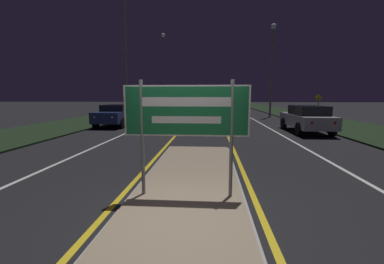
{
  "coord_description": "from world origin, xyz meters",
  "views": [
    {
      "loc": [
        0.47,
        -4.16,
        2.06
      ],
      "look_at": [
        0.0,
        2.21,
        1.15
      ],
      "focal_mm": 24.0,
      "sensor_mm": 36.0,
      "label": 1
    }
  ],
  "objects_px": {
    "car_receding_0": "(307,118)",
    "car_approaching_1": "(159,106)",
    "streetlight_right_near": "(272,59)",
    "car_approaching_0": "(116,115)",
    "highway_sign": "(186,115)",
    "car_receding_1": "(233,108)",
    "streetlight_left_far": "(164,61)",
    "warning_sign": "(318,104)",
    "streetlight_left_near": "(125,44)"
  },
  "relations": [
    {
      "from": "car_receding_0",
      "to": "car_approaching_1",
      "type": "relative_size",
      "value": 1.05
    },
    {
      "from": "streetlight_left_near",
      "to": "streetlight_left_far",
      "type": "bearing_deg",
      "value": 88.52
    },
    {
      "from": "streetlight_left_near",
      "to": "car_receding_1",
      "type": "bearing_deg",
      "value": 28.76
    },
    {
      "from": "car_receding_0",
      "to": "warning_sign",
      "type": "distance_m",
      "value": 8.66
    },
    {
      "from": "car_receding_1",
      "to": "car_approaching_1",
      "type": "xyz_separation_m",
      "value": [
        -8.71,
        5.3,
        -0.0
      ]
    },
    {
      "from": "streetlight_right_near",
      "to": "car_receding_1",
      "type": "xyz_separation_m",
      "value": [
        -3.45,
        1.26,
        -4.6
      ]
    },
    {
      "from": "car_receding_0",
      "to": "car_receding_1",
      "type": "height_order",
      "value": "car_receding_1"
    },
    {
      "from": "streetlight_right_near",
      "to": "highway_sign",
      "type": "bearing_deg",
      "value": -106.84
    },
    {
      "from": "car_receding_0",
      "to": "car_approaching_0",
      "type": "relative_size",
      "value": 1.09
    },
    {
      "from": "streetlight_left_near",
      "to": "car_receding_1",
      "type": "height_order",
      "value": "streetlight_left_near"
    },
    {
      "from": "warning_sign",
      "to": "streetlight_left_far",
      "type": "bearing_deg",
      "value": 138.56
    },
    {
      "from": "streetlight_left_near",
      "to": "streetlight_right_near",
      "type": "distance_m",
      "value": 13.31
    },
    {
      "from": "streetlight_right_near",
      "to": "car_receding_0",
      "type": "bearing_deg",
      "value": -91.54
    },
    {
      "from": "car_approaching_1",
      "to": "streetlight_right_near",
      "type": "bearing_deg",
      "value": -28.38
    },
    {
      "from": "streetlight_left_near",
      "to": "car_approaching_1",
      "type": "distance_m",
      "value": 11.75
    },
    {
      "from": "car_approaching_0",
      "to": "car_approaching_1",
      "type": "distance_m",
      "value": 14.61
    },
    {
      "from": "streetlight_left_near",
      "to": "streetlight_right_near",
      "type": "relative_size",
      "value": 1.22
    },
    {
      "from": "streetlight_right_near",
      "to": "car_receding_0",
      "type": "relative_size",
      "value": 1.88
    },
    {
      "from": "streetlight_left_near",
      "to": "car_receding_0",
      "type": "bearing_deg",
      "value": -27.35
    },
    {
      "from": "streetlight_left_far",
      "to": "streetlight_left_near",
      "type": "bearing_deg",
      "value": -91.48
    },
    {
      "from": "car_receding_0",
      "to": "car_receding_1",
      "type": "distance_m",
      "value": 11.95
    },
    {
      "from": "streetlight_left_far",
      "to": "car_approaching_1",
      "type": "xyz_separation_m",
      "value": [
        0.17,
        -4.9,
        -6.04
      ]
    },
    {
      "from": "streetlight_left_far",
      "to": "car_approaching_0",
      "type": "height_order",
      "value": "streetlight_left_far"
    },
    {
      "from": "streetlight_left_far",
      "to": "car_receding_0",
      "type": "xyz_separation_m",
      "value": [
        12.05,
        -21.73,
        -6.03
      ]
    },
    {
      "from": "highway_sign",
      "to": "car_receding_1",
      "type": "relative_size",
      "value": 0.58
    },
    {
      "from": "car_receding_1",
      "to": "car_approaching_1",
      "type": "relative_size",
      "value": 0.96
    },
    {
      "from": "streetlight_right_near",
      "to": "car_receding_1",
      "type": "distance_m",
      "value": 5.89
    },
    {
      "from": "car_receding_1",
      "to": "highway_sign",
      "type": "bearing_deg",
      "value": -97.09
    },
    {
      "from": "car_approaching_0",
      "to": "highway_sign",
      "type": "bearing_deg",
      "value": -63.82
    },
    {
      "from": "streetlight_left_near",
      "to": "car_approaching_0",
      "type": "relative_size",
      "value": 2.5
    },
    {
      "from": "car_receding_1",
      "to": "warning_sign",
      "type": "bearing_deg",
      "value": -28.35
    },
    {
      "from": "car_receding_0",
      "to": "car_approaching_1",
      "type": "height_order",
      "value": "car_approaching_1"
    },
    {
      "from": "streetlight_left_far",
      "to": "warning_sign",
      "type": "height_order",
      "value": "streetlight_left_far"
    },
    {
      "from": "highway_sign",
      "to": "streetlight_left_near",
      "type": "bearing_deg",
      "value": 111.97
    },
    {
      "from": "streetlight_right_near",
      "to": "car_receding_0",
      "type": "xyz_separation_m",
      "value": [
        -0.28,
        -10.26,
        -4.6
      ]
    },
    {
      "from": "car_receding_0",
      "to": "warning_sign",
      "type": "relative_size",
      "value": 2.18
    },
    {
      "from": "car_receding_1",
      "to": "car_approaching_1",
      "type": "distance_m",
      "value": 10.19
    },
    {
      "from": "car_receding_1",
      "to": "car_approaching_0",
      "type": "xyz_separation_m",
      "value": [
        -8.64,
        -9.31,
        -0.01
      ]
    },
    {
      "from": "car_approaching_0",
      "to": "warning_sign",
      "type": "xyz_separation_m",
      "value": [
        15.54,
        5.59,
        0.57
      ]
    },
    {
      "from": "highway_sign",
      "to": "car_receding_0",
      "type": "height_order",
      "value": "highway_sign"
    },
    {
      "from": "highway_sign",
      "to": "warning_sign",
      "type": "distance_m",
      "value": 20.15
    },
    {
      "from": "car_approaching_0",
      "to": "streetlight_right_near",
      "type": "bearing_deg",
      "value": 33.66
    },
    {
      "from": "car_receding_1",
      "to": "streetlight_right_near",
      "type": "bearing_deg",
      "value": -20.13
    },
    {
      "from": "warning_sign",
      "to": "car_receding_0",
      "type": "bearing_deg",
      "value": -115.52
    },
    {
      "from": "car_receding_0",
      "to": "car_approaching_0",
      "type": "xyz_separation_m",
      "value": [
        -11.81,
        2.21,
        -0.02
      ]
    },
    {
      "from": "highway_sign",
      "to": "car_receding_1",
      "type": "distance_m",
      "value": 21.64
    },
    {
      "from": "highway_sign",
      "to": "car_approaching_0",
      "type": "xyz_separation_m",
      "value": [
        -5.97,
        12.15,
        -0.91
      ]
    },
    {
      "from": "car_receding_0",
      "to": "car_approaching_1",
      "type": "distance_m",
      "value": 20.59
    },
    {
      "from": "car_receding_0",
      "to": "warning_sign",
      "type": "height_order",
      "value": "warning_sign"
    },
    {
      "from": "streetlight_left_far",
      "to": "car_approaching_1",
      "type": "height_order",
      "value": "streetlight_left_far"
    }
  ]
}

